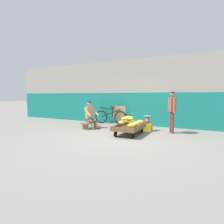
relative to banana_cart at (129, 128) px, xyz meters
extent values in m
plane|color=gray|center=(-0.11, -0.70, -0.24)|extent=(80.00, 80.00, 0.00)
cube|color=#19847A|center=(-0.11, 2.30, 0.52)|extent=(16.00, 0.30, 1.52)
cube|color=#A8A399|center=(-0.11, 2.30, 2.06)|extent=(16.00, 0.30, 1.55)
cube|color=brown|center=(0.00, 0.00, -0.01)|extent=(0.89, 1.47, 0.05)
cube|color=brown|center=(-0.40, -0.01, 0.07)|extent=(0.09, 1.44, 0.10)
cube|color=brown|center=(0.40, 0.01, 0.07)|extent=(0.09, 1.44, 0.10)
cube|color=brown|center=(-0.02, 0.70, 0.07)|extent=(0.84, 0.07, 0.10)
cube|color=brown|center=(0.02, -0.70, 0.07)|extent=(0.84, 0.07, 0.10)
cylinder|color=black|center=(-0.33, 0.49, -0.15)|extent=(0.06, 0.18, 0.18)
cylinder|color=black|center=(0.30, 0.51, -0.15)|extent=(0.06, 0.18, 0.18)
cylinder|color=black|center=(-0.30, -0.51, -0.15)|extent=(0.06, 0.18, 0.18)
cylinder|color=black|center=(0.33, -0.49, -0.15)|extent=(0.06, 0.18, 0.18)
ellipsoid|color=yellow|center=(0.27, 0.24, 0.18)|extent=(0.30, 0.28, 0.13)
ellipsoid|color=gold|center=(0.00, 0.23, 0.18)|extent=(0.29, 0.26, 0.13)
ellipsoid|color=gold|center=(0.27, 0.09, 0.18)|extent=(0.30, 0.29, 0.13)
ellipsoid|color=gold|center=(-0.27, -0.10, 0.18)|extent=(0.27, 0.22, 0.13)
ellipsoid|color=gold|center=(-0.28, 0.23, 0.18)|extent=(0.30, 0.27, 0.13)
ellipsoid|color=gold|center=(-0.01, 0.06, 0.18)|extent=(0.28, 0.24, 0.13)
ellipsoid|color=yellow|center=(0.28, -0.09, 0.18)|extent=(0.25, 0.20, 0.13)
ellipsoid|color=gold|center=(0.29, -0.57, 0.18)|extent=(0.28, 0.25, 0.13)
ellipsoid|color=gold|center=(0.28, -0.41, 0.18)|extent=(0.27, 0.22, 0.13)
ellipsoid|color=yellow|center=(0.25, 0.43, 0.18)|extent=(0.29, 0.26, 0.13)
ellipsoid|color=gold|center=(-0.10, 0.32, 0.32)|extent=(0.30, 0.28, 0.13)
ellipsoid|color=gold|center=(0.01, 0.06, 0.32)|extent=(0.28, 0.24, 0.13)
ellipsoid|color=gold|center=(-0.16, -0.09, 0.32)|extent=(0.30, 0.28, 0.13)
ellipsoid|color=yellow|center=(-0.21, 0.36, 0.32)|extent=(0.29, 0.26, 0.13)
cube|color=olive|center=(-2.06, 0.51, 0.00)|extent=(0.44, 1.13, 0.05)
cube|color=olive|center=(-2.11, 0.89, -0.13)|extent=(0.25, 0.11, 0.22)
cube|color=olive|center=(-2.01, 0.13, -0.13)|extent=(0.25, 0.11, 0.22)
cylinder|color=tan|center=(-1.66, 0.43, -0.11)|extent=(0.10, 0.10, 0.27)
cube|color=#4C3D2D|center=(-1.60, 0.41, -0.22)|extent=(0.24, 0.17, 0.04)
cylinder|color=brown|center=(-1.84, 0.51, 0.08)|extent=(0.42, 0.28, 0.13)
cylinder|color=tan|center=(-1.73, 0.27, -0.11)|extent=(0.10, 0.10, 0.27)
cube|color=#4C3D2D|center=(-1.67, 0.24, -0.22)|extent=(0.24, 0.17, 0.04)
cylinder|color=brown|center=(-1.91, 0.35, 0.08)|extent=(0.42, 0.28, 0.13)
cube|color=brown|center=(-2.06, 0.51, 0.10)|extent=(0.31, 0.34, 0.14)
cube|color=tan|center=(-2.06, 0.51, 0.43)|extent=(0.29, 0.37, 0.52)
cylinder|color=tan|center=(-1.83, 0.63, 0.46)|extent=(0.46, 0.26, 0.36)
cylinder|color=tan|center=(-1.99, 0.26, 0.46)|extent=(0.46, 0.26, 0.36)
sphere|color=tan|center=(-2.06, 0.51, 0.80)|extent=(0.19, 0.19, 0.19)
ellipsoid|color=black|center=(-2.06, 0.51, 0.86)|extent=(0.17, 0.17, 0.09)
cube|color=gold|center=(0.34, 1.00, -0.09)|extent=(0.36, 0.28, 0.30)
cylinder|color=#28282D|center=(0.34, 1.00, 0.07)|extent=(0.20, 0.20, 0.03)
cube|color=#C6384C|center=(0.34, 1.00, 0.21)|extent=(0.16, 0.10, 0.24)
cylinder|color=white|center=(0.34, 0.95, 0.21)|extent=(0.13, 0.01, 0.13)
cylinder|color=#B2B5BA|center=(0.34, 1.00, 0.34)|extent=(0.30, 0.30, 0.01)
torus|color=black|center=(-2.31, 1.89, 0.08)|extent=(0.64, 0.12, 0.64)
torus|color=black|center=(-1.29, 2.00, 0.08)|extent=(0.64, 0.12, 0.64)
cylinder|color=black|center=(-1.80, 1.95, 0.28)|extent=(1.03, 0.15, 0.43)
cylinder|color=black|center=(-1.70, 1.96, 0.32)|extent=(0.04, 0.04, 0.48)
cylinder|color=black|center=(-2.00, 1.92, 0.52)|extent=(0.61, 0.10, 0.12)
cube|color=black|center=(-1.70, 1.96, 0.59)|extent=(0.21, 0.12, 0.05)
cylinder|color=black|center=(-2.31, 1.89, 0.54)|extent=(0.08, 0.48, 0.03)
cube|color=#C6B289|center=(-1.39, 2.09, 0.20)|extent=(0.70, 0.21, 0.89)
cylinder|color=brown|center=(1.32, 0.92, 0.16)|extent=(0.10, 0.10, 0.80)
cylinder|color=brown|center=(1.24, 1.06, 0.16)|extent=(0.10, 0.10, 0.80)
cube|color=#B24C42|center=(1.28, 0.99, 0.82)|extent=(0.33, 0.38, 0.52)
cylinder|color=#9E704C|center=(1.38, 0.80, 0.80)|extent=(0.07, 0.07, 0.56)
cylinder|color=#9E704C|center=(1.18, 1.17, 0.80)|extent=(0.07, 0.07, 0.56)
sphere|color=#9E704C|center=(1.28, 0.99, 1.19)|extent=(0.19, 0.19, 0.19)
ellipsoid|color=black|center=(1.28, 0.99, 1.25)|extent=(0.17, 0.17, 0.09)
cube|color=green|center=(0.23, 0.50, -0.12)|extent=(0.18, 0.12, 0.24)
camera|label=1|loc=(2.53, -6.15, 1.16)|focal=30.18mm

